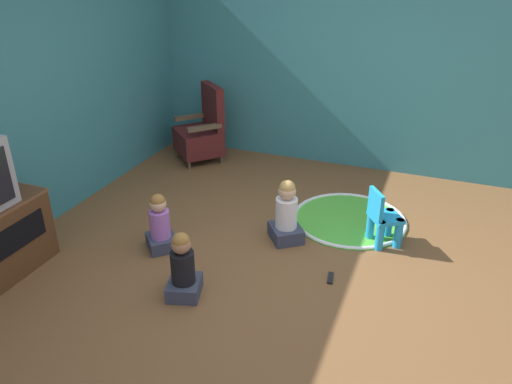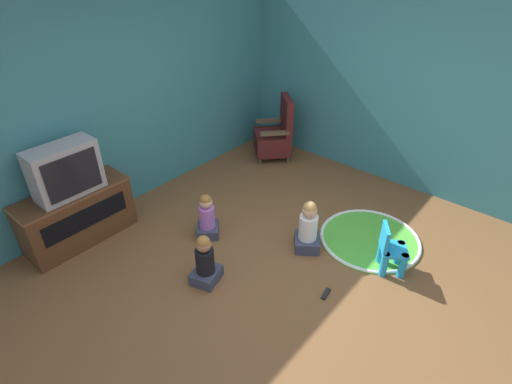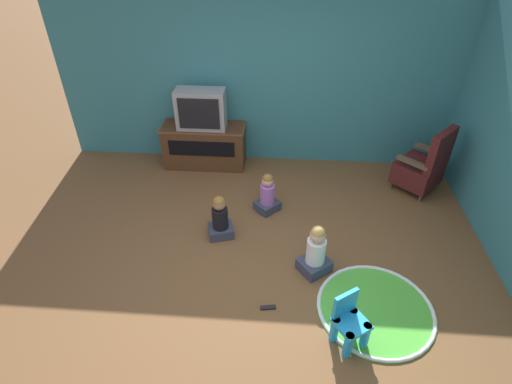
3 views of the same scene
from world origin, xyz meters
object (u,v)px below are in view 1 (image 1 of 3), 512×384
object	(u,v)px
child_watching_center	(183,269)
remote_control	(330,278)
yellow_kid_chair	(383,222)
black_armchair	(202,132)
child_watching_left	(286,215)
child_watching_right	(160,225)

from	to	relation	value
child_watching_center	remote_control	world-z (taller)	child_watching_center
yellow_kid_chair	remote_control	distance (m)	0.80
black_armchair	child_watching_center	xyz separation A→B (m)	(-2.55, -1.12, -0.12)
child_watching_center	remote_control	xyz separation A→B (m)	(0.61, -1.02, -0.23)
child_watching_left	child_watching_center	bearing A→B (deg)	118.47
black_armchair	remote_control	bearing A→B (deg)	0.25
yellow_kid_chair	black_armchair	bearing A→B (deg)	29.31
child_watching_left	child_watching_center	world-z (taller)	child_watching_left
child_watching_right	remote_control	world-z (taller)	child_watching_right
black_armchair	remote_control	xyz separation A→B (m)	(-1.94, -2.14, -0.35)
yellow_kid_chair	child_watching_center	size ratio (longest dim) A/B	0.97
child_watching_left	child_watching_center	distance (m)	1.17
black_armchair	child_watching_right	xyz separation A→B (m)	(-2.03, -0.61, -0.13)
child_watching_center	remote_control	size ratio (longest dim) A/B	3.56
black_armchair	child_watching_left	size ratio (longest dim) A/B	1.57
black_armchair	remote_control	size ratio (longest dim) A/B	6.07
black_armchair	child_watching_left	distance (m)	2.18
child_watching_left	child_watching_right	xyz separation A→B (m)	(-0.55, 1.00, -0.03)
child_watching_left	child_watching_right	distance (m)	1.14
child_watching_left	remote_control	size ratio (longest dim) A/B	3.86
black_armchair	yellow_kid_chair	xyz separation A→B (m)	(-1.22, -2.44, -0.14)
yellow_kid_chair	remote_control	size ratio (longest dim) A/B	3.46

